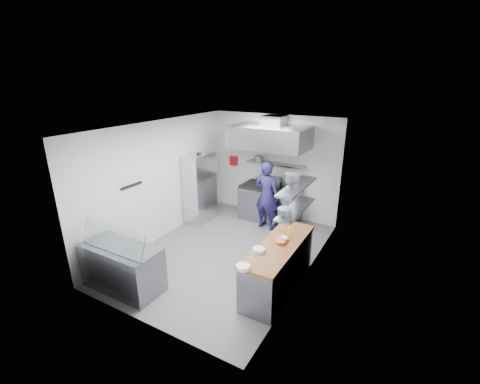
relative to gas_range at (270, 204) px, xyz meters
The scene contains 35 objects.
floor 2.15m from the gas_range, 92.73° to the right, with size 5.00×5.00×0.00m, color #5B5B5D.
ceiling 3.15m from the gas_range, 92.73° to the right, with size 5.00×5.00×0.00m, color silver.
wall_back 1.04m from the gas_range, 104.04° to the left, with size 3.60×0.02×2.80m, color white.
wall_front 4.70m from the gas_range, 91.25° to the right, with size 3.60×0.02×2.80m, color white.
wall_left 2.99m from the gas_range, 132.14° to the right, with size 5.00×0.02×2.80m, color white.
wall_right 2.86m from the gas_range, 51.01° to the right, with size 5.00×0.02×2.80m, color white.
gas_range is the anchor object (origin of this frame).
cooktop 0.48m from the gas_range, ahead, with size 1.57×0.78×0.06m, color black.
stock_pot_left 0.69m from the gas_range, behind, with size 0.25×0.25×0.20m, color slate.
stock_pot_mid 0.64m from the gas_range, 35.77° to the left, with size 0.32×0.32×0.24m, color slate.
stock_pot_right 0.71m from the gas_range, 15.35° to the left, with size 0.24×0.24×0.16m, color slate.
over_range_shelf 1.10m from the gas_range, 90.00° to the left, with size 1.60×0.30×0.04m, color gray.
shelf_pot_a 1.26m from the gas_range, behind, with size 0.24×0.24×0.18m, color slate.
extractor_hood 1.86m from the gas_range, 90.00° to the right, with size 1.90×1.15×0.55m, color gray.
hood_duct 2.23m from the gas_range, 90.00° to the left, with size 0.55×0.55×0.24m, color slate.
red_firebox 1.70m from the gas_range, 165.86° to the left, with size 0.22×0.10×0.26m, color #B90E15.
chef 0.70m from the gas_range, 76.52° to the right, with size 0.65×0.43×1.78m, color #1E1A4E.
wire_rack 1.95m from the gas_range, 149.72° to the right, with size 0.50×0.90×1.85m, color silver.
rack_bin_a 1.99m from the gas_range, 146.38° to the right, with size 0.16×0.20×0.18m, color white.
rack_bin_b 1.95m from the gas_range, 158.14° to the right, with size 0.15×0.19×0.17m, color yellow.
rack_jar 2.31m from the gas_range, 147.68° to the right, with size 0.12×0.12×0.18m, color black.
knife_strip 3.70m from the gas_range, 122.01° to the right, with size 0.04×0.55×0.05m, color black.
prep_counter_base 3.03m from the gas_range, 62.93° to the right, with size 0.62×2.00×0.84m, color gray.
prep_counter_top 3.06m from the gas_range, 62.93° to the right, with size 0.65×2.04×0.06m, color #946133.
plate_stack_a 3.91m from the gas_range, 72.18° to the right, with size 0.22×0.22×0.06m, color white.
plate_stack_b 3.35m from the gas_range, 69.30° to the right, with size 0.21×0.21×0.06m, color white.
copper_pan 3.05m from the gas_range, 62.40° to the right, with size 0.18×0.18×0.06m, color #C26336.
squeeze_bottle 2.79m from the gas_range, 58.75° to the right, with size 0.06×0.06×0.18m, color yellow.
mixing_bowl 2.92m from the gas_range, 61.83° to the right, with size 0.21×0.21×0.05m, color white.
wall_shelf_lower 3.04m from the gas_range, 57.31° to the right, with size 0.30×1.30×0.04m, color gray.
wall_shelf_upper 3.21m from the gas_range, 57.31° to the right, with size 0.30×1.30×0.04m, color gray.
shelf_pot_c 3.31m from the gas_range, 61.85° to the right, with size 0.24×0.24×0.10m, color slate.
shelf_pot_d 3.05m from the gas_range, 58.30° to the right, with size 0.26×0.26×0.14m, color slate.
display_case 4.25m from the gas_range, 105.02° to the right, with size 1.50×0.70×0.85m, color gray.
display_glass 4.40m from the gas_range, 104.61° to the right, with size 1.47×0.02×0.45m, color silver.
Camera 1 is at (3.35, -5.34, 3.69)m, focal length 24.00 mm.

